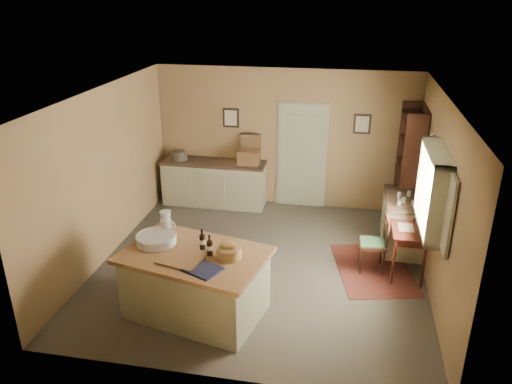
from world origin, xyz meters
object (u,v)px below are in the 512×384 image
work_island (195,281)px  writing_desk (409,234)px  shelving_unit (412,169)px  right_cabinet (403,222)px  desk_chair (372,244)px  sideboard (215,181)px

work_island → writing_desk: (2.84, 1.57, 0.18)m
writing_desk → shelving_unit: bearing=84.8°
right_cabinet → shelving_unit: size_ratio=0.51×
work_island → writing_desk: 3.25m
work_island → shelving_unit: size_ratio=0.93×
work_island → desk_chair: (2.34, 1.57, -0.04)m
sideboard → right_cabinet: size_ratio=1.83×
right_cabinet → writing_desk: bearing=-90.0°
work_island → sideboard: bearing=113.8°
desk_chair → right_cabinet: bearing=54.5°
writing_desk → desk_chair: size_ratio=0.94×
work_island → right_cabinet: (2.84, 2.40, -0.02)m
work_island → shelving_unit: 4.50m
work_island → writing_desk: work_island is taller
sideboard → right_cabinet: bearing=-18.2°
work_island → sideboard: 3.63m
desk_chair → writing_desk: bearing=-4.2°
work_island → sideboard: (-0.70, 3.56, -0.00)m
work_island → desk_chair: size_ratio=2.32×
writing_desk → desk_chair: desk_chair is taller
sideboard → right_cabinet: sideboard is taller
work_island → desk_chair: work_island is taller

